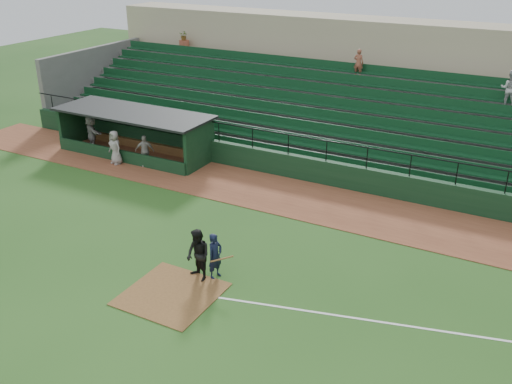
% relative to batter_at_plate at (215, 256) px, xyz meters
% --- Properties ---
extents(ground, '(90.00, 90.00, 0.00)m').
position_rel_batter_at_plate_xyz_m(ground, '(-0.75, -0.62, -0.85)').
color(ground, '#254F19').
rests_on(ground, ground).
extents(warning_track, '(40.00, 4.00, 0.03)m').
position_rel_batter_at_plate_xyz_m(warning_track, '(-0.75, 7.38, -0.83)').
color(warning_track, brown).
rests_on(warning_track, ground).
extents(home_plate_dirt, '(3.00, 3.00, 0.03)m').
position_rel_batter_at_plate_xyz_m(home_plate_dirt, '(-0.75, -1.62, -0.83)').
color(home_plate_dirt, brown).
rests_on(home_plate_dirt, ground).
extents(foul_line, '(17.49, 4.44, 0.01)m').
position_rel_batter_at_plate_xyz_m(foul_line, '(7.25, 0.58, -0.84)').
color(foul_line, white).
rests_on(foul_line, ground).
extents(stadium_structure, '(38.00, 13.08, 6.40)m').
position_rel_batter_at_plate_xyz_m(stadium_structure, '(-0.75, 15.84, 1.45)').
color(stadium_structure, black).
rests_on(stadium_structure, ground).
extents(dugout, '(8.90, 3.20, 2.42)m').
position_rel_batter_at_plate_xyz_m(dugout, '(-10.50, 8.94, 0.48)').
color(dugout, black).
rests_on(dugout, ground).
extents(batter_at_plate, '(1.05, 0.71, 1.70)m').
position_rel_batter_at_plate_xyz_m(batter_at_plate, '(0.00, 0.00, 0.00)').
color(batter_at_plate, black).
rests_on(batter_at_plate, ground).
extents(umpire, '(1.14, 1.03, 1.91)m').
position_rel_batter_at_plate_xyz_m(umpire, '(-0.45, -0.39, 0.10)').
color(umpire, black).
rests_on(umpire, ground).
extents(dugout_player_a, '(1.06, 0.81, 1.67)m').
position_rel_batter_at_plate_xyz_m(dugout_player_a, '(-8.87, 7.27, 0.02)').
color(dugout_player_a, '#9D9993').
rests_on(dugout_player_a, warning_track).
extents(dugout_player_b, '(1.00, 0.79, 1.80)m').
position_rel_batter_at_plate_xyz_m(dugout_player_b, '(-10.44, 6.82, 0.08)').
color(dugout_player_b, gray).
rests_on(dugout_player_b, warning_track).
extents(dugout_player_c, '(1.86, 1.33, 1.94)m').
position_rel_batter_at_plate_xyz_m(dugout_player_c, '(-13.19, 8.02, 0.15)').
color(dugout_player_c, '#9A9590').
rests_on(dugout_player_c, warning_track).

